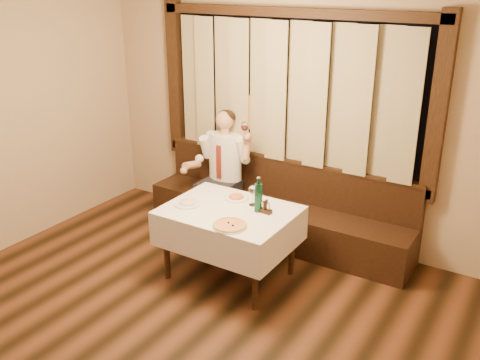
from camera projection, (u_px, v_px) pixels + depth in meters
The scene contains 10 objects.
room at pixel (181, 158), 4.44m from camera, with size 5.01×6.01×2.81m.
banquette at pixel (277, 213), 6.25m from camera, with size 3.20×0.61×0.94m.
dining_table at pixel (229, 219), 5.32m from camera, with size 1.27×0.97×0.76m.
pizza at pixel (230, 225), 4.91m from camera, with size 0.33×0.33×0.04m.
pasta_red at pixel (236, 195), 5.52m from camera, with size 0.26×0.26×0.09m.
pasta_cream at pixel (187, 201), 5.37m from camera, with size 0.26×0.26×0.09m.
green_bottle at pixel (258, 197), 5.18m from camera, with size 0.08×0.08×0.36m.
table_wine_glass at pixel (253, 191), 5.32m from camera, with size 0.08×0.08×0.21m.
cruet_caddy at pixel (265, 208), 5.18m from camera, with size 0.13×0.07×0.13m.
seated_man at pixel (222, 162), 6.34m from camera, with size 0.81×0.60×1.45m.
Camera 1 is at (2.64, -2.33, 2.93)m, focal length 40.00 mm.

